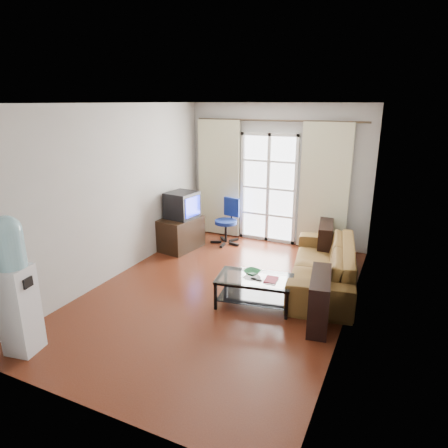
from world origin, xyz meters
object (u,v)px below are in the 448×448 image
(coffee_table, at_px, (254,287))
(crt_tv, at_px, (181,205))
(water_cooler, at_px, (15,283))
(task_chair, at_px, (227,230))
(tv_stand, at_px, (181,233))
(sofa, at_px, (323,265))

(coffee_table, distance_m, crt_tv, 2.66)
(water_cooler, bearing_deg, task_chair, 72.12)
(crt_tv, height_order, task_chair, crt_tv)
(coffee_table, bearing_deg, tv_stand, 144.22)
(crt_tv, distance_m, task_chair, 1.08)
(sofa, height_order, crt_tv, crt_tv)
(coffee_table, height_order, task_chair, task_chair)
(coffee_table, xyz_separation_m, task_chair, (-1.41, 2.15, -0.00))
(coffee_table, distance_m, tv_stand, 2.56)
(task_chair, bearing_deg, crt_tv, -126.60)
(water_cooler, bearing_deg, coffee_table, 36.42)
(sofa, relative_size, task_chair, 2.67)
(tv_stand, relative_size, crt_tv, 1.40)
(tv_stand, bearing_deg, water_cooler, -80.07)
(sofa, xyz_separation_m, tv_stand, (-2.80, 0.45, -0.03))
(sofa, distance_m, water_cooler, 4.17)
(crt_tv, xyz_separation_m, water_cooler, (0.10, -3.65, -0.02))
(coffee_table, distance_m, task_chair, 2.57)
(sofa, height_order, coffee_table, sofa)
(sofa, relative_size, crt_tv, 4.05)
(sofa, distance_m, crt_tv, 2.89)
(sofa, relative_size, tv_stand, 2.89)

